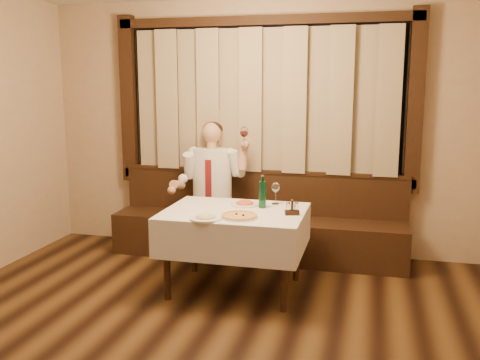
% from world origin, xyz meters
% --- Properties ---
extents(room, '(5.01, 6.01, 2.81)m').
position_xyz_m(room, '(-0.00, 0.97, 1.50)').
color(room, black).
rests_on(room, ground).
extents(banquette, '(3.20, 0.61, 0.94)m').
position_xyz_m(banquette, '(0.00, 2.72, 0.31)').
color(banquette, black).
rests_on(banquette, ground).
extents(dining_table, '(1.27, 0.97, 0.76)m').
position_xyz_m(dining_table, '(0.00, 1.70, 0.65)').
color(dining_table, black).
rests_on(dining_table, ground).
extents(pizza, '(0.33, 0.33, 0.03)m').
position_xyz_m(pizza, '(0.10, 1.45, 0.77)').
color(pizza, white).
rests_on(pizza, dining_table).
extents(pasta_red, '(0.27, 0.27, 0.09)m').
position_xyz_m(pasta_red, '(0.04, 1.91, 0.79)').
color(pasta_red, white).
rests_on(pasta_red, dining_table).
extents(pasta_cream, '(0.27, 0.27, 0.09)m').
position_xyz_m(pasta_cream, '(-0.15, 1.32, 0.79)').
color(pasta_cream, white).
rests_on(pasta_cream, dining_table).
extents(green_bottle, '(0.07, 0.07, 0.31)m').
position_xyz_m(green_bottle, '(0.22, 1.86, 0.89)').
color(green_bottle, '#11512F').
rests_on(green_bottle, dining_table).
extents(table_wine_glass, '(0.08, 0.08, 0.21)m').
position_xyz_m(table_wine_glass, '(0.31, 2.04, 0.91)').
color(table_wine_glass, white).
rests_on(table_wine_glass, dining_table).
extents(cruet_caddy, '(0.14, 0.09, 0.13)m').
position_xyz_m(cruet_caddy, '(0.53, 1.66, 0.80)').
color(cruet_caddy, black).
rests_on(cruet_caddy, dining_table).
extents(seated_man, '(0.83, 0.62, 1.48)m').
position_xyz_m(seated_man, '(-0.51, 2.63, 0.85)').
color(seated_man, black).
rests_on(seated_man, ground).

